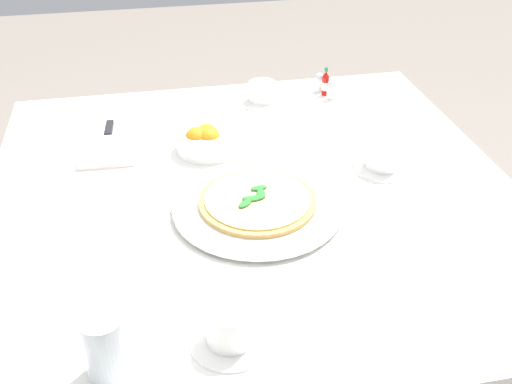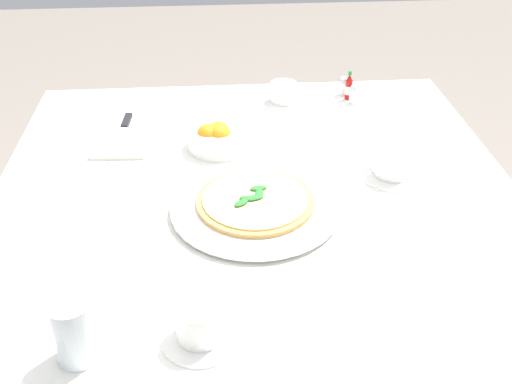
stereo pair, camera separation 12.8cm
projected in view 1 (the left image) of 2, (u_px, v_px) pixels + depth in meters
name	position (u px, v px, depth m)	size (l,w,h in m)	color
dining_table	(255.00, 236.00, 1.39)	(1.15, 1.15, 0.75)	white
pizza_plate	(258.00, 206.00, 1.25)	(0.35, 0.35, 0.02)	white
pizza	(257.00, 200.00, 1.24)	(0.24, 0.24, 0.02)	tan
coffee_cup_near_right	(263.00, 93.00, 1.69)	(0.13, 0.13, 0.06)	white
coffee_cup_center_back	(230.00, 326.00, 0.94)	(0.13, 0.13, 0.07)	white
coffee_cup_far_right	(383.00, 157.00, 1.38)	(0.13, 0.13, 0.07)	white
water_glass_right_edge	(106.00, 350.00, 0.88)	(0.07, 0.07, 0.11)	white
napkin_folded	(109.00, 142.00, 1.48)	(0.23, 0.14, 0.02)	white
dinner_knife	(108.00, 138.00, 1.47)	(0.20, 0.03, 0.01)	silver
citrus_bowl	(206.00, 140.00, 1.46)	(0.15, 0.15, 0.06)	white
hot_sauce_bottle	(325.00, 84.00, 1.73)	(0.02, 0.02, 0.08)	#B7140F
salt_shaker	(331.00, 90.00, 1.71)	(0.03, 0.03, 0.06)	white
pepper_shaker	(319.00, 83.00, 1.75)	(0.03, 0.03, 0.06)	white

